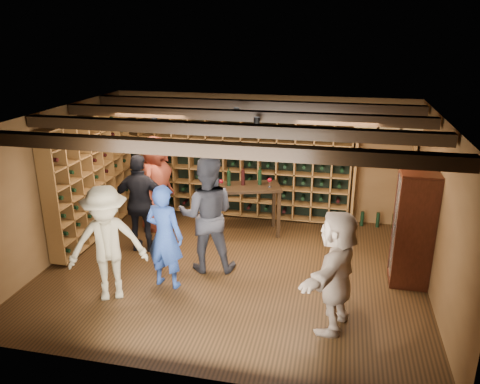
% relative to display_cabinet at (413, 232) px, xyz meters
% --- Properties ---
extents(ground, '(6.00, 6.00, 0.00)m').
position_rel_display_cabinet_xyz_m(ground, '(-2.71, -0.20, -0.86)').
color(ground, black).
rests_on(ground, ground).
extents(room_shell, '(6.00, 6.00, 6.00)m').
position_rel_display_cabinet_xyz_m(room_shell, '(-2.71, -0.15, 1.56)').
color(room_shell, brown).
rests_on(room_shell, ground).
extents(wine_rack_back, '(4.65, 0.30, 2.20)m').
position_rel_display_cabinet_xyz_m(wine_rack_back, '(-3.24, 2.13, 0.29)').
color(wine_rack_back, brown).
rests_on(wine_rack_back, ground).
extents(wine_rack_left, '(0.30, 2.65, 2.20)m').
position_rel_display_cabinet_xyz_m(wine_rack_left, '(-5.54, 0.62, 0.29)').
color(wine_rack_left, brown).
rests_on(wine_rack_left, ground).
extents(crate_shelf, '(1.20, 0.32, 2.07)m').
position_rel_display_cabinet_xyz_m(crate_shelf, '(-0.31, 2.12, 0.71)').
color(crate_shelf, brown).
rests_on(crate_shelf, ground).
extents(display_cabinet, '(0.55, 0.50, 1.75)m').
position_rel_display_cabinet_xyz_m(display_cabinet, '(0.00, 0.00, 0.00)').
color(display_cabinet, '#35130A').
rests_on(display_cabinet, ground).
extents(man_blue_shirt, '(0.64, 0.48, 1.62)m').
position_rel_display_cabinet_xyz_m(man_blue_shirt, '(-3.59, -0.86, -0.05)').
color(man_blue_shirt, navy).
rests_on(man_blue_shirt, ground).
extents(man_grey_suit, '(1.04, 0.88, 1.88)m').
position_rel_display_cabinet_xyz_m(man_grey_suit, '(-3.12, -0.21, 0.08)').
color(man_grey_suit, black).
rests_on(man_grey_suit, ground).
extents(guest_red_floral, '(0.68, 0.96, 1.84)m').
position_rel_display_cabinet_xyz_m(guest_red_floral, '(-4.52, 1.16, 0.07)').
color(guest_red_floral, '#9B2F1C').
rests_on(guest_red_floral, ground).
extents(guest_woman_black, '(1.06, 0.53, 1.73)m').
position_rel_display_cabinet_xyz_m(guest_woman_black, '(-4.42, 0.21, 0.01)').
color(guest_woman_black, black).
rests_on(guest_woman_black, ground).
extents(guest_khaki, '(1.27, 1.05, 1.71)m').
position_rel_display_cabinet_xyz_m(guest_khaki, '(-4.26, -1.34, -0.00)').
color(guest_khaki, '#817759').
rests_on(guest_khaki, ground).
extents(guest_beige, '(0.88, 1.59, 1.63)m').
position_rel_display_cabinet_xyz_m(guest_beige, '(-1.09, -1.39, -0.04)').
color(guest_beige, tan).
rests_on(guest_beige, ground).
extents(tasting_table, '(1.40, 0.99, 1.23)m').
position_rel_display_cabinet_xyz_m(tasting_table, '(-2.80, 1.29, -0.02)').
color(tasting_table, black).
rests_on(tasting_table, ground).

